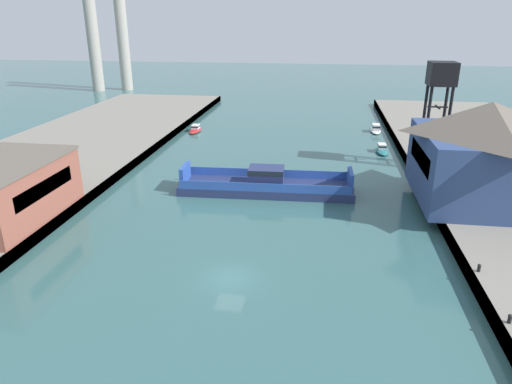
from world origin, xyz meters
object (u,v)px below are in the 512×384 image
Objects in this scene: smokestack_distant_a at (93,37)px; smokestack_distant_b at (121,18)px; moored_boat_mid_left at (376,129)px; crane_tower at (441,82)px; chain_ferry at (266,185)px; moored_boat_near_left at (195,129)px; warehouse_shed at (485,152)px; moored_boat_near_right at (382,149)px.

smokestack_distant_b is at bearing 23.01° from smokestack_distant_a.
smokestack_distant_b is (7.85, 3.33, 5.13)m from smokestack_distant_a.
smokestack_distant_a is at bearing 151.26° from moored_boat_mid_left.
smokestack_distant_a is at bearing 142.27° from crane_tower.
chain_ferry reaches higher than moored_boat_near_left.
moored_boat_mid_left is 0.46× the size of crane_tower.
warehouse_shed is (7.97, -38.73, 6.37)m from moored_boat_mid_left.
moored_boat_mid_left is (17.42, 36.85, -0.45)m from chain_ferry.
chain_ferry is at bearing -52.36° from smokestack_distant_a.
moored_boat_mid_left is 26.22m from crane_tower.
moored_boat_near_left is 1.04× the size of moored_boat_near_right.
smokestack_distant_b reaches higher than moored_boat_near_left.
moored_boat_mid_left is at bearing 64.70° from chain_ferry.
moored_boat_near_left is 36.57m from moored_boat_near_right.
crane_tower is (5.94, -22.48, 12.12)m from moored_boat_mid_left.
crane_tower is (6.34, -7.23, 12.19)m from moored_boat_near_right.
chain_ferry is at bearing -60.26° from moored_boat_near_left.
crane_tower is at bearing 97.11° from warehouse_shed.
moored_boat_near_right is at bearing -91.49° from moored_boat_mid_left.
smokestack_distant_b is at bearing 122.90° from chain_ferry.
warehouse_shed is at bearing -70.39° from moored_boat_near_right.
chain_ferry is 3.42× the size of moored_boat_mid_left.
moored_boat_near_right is 0.34× the size of warehouse_shed.
chain_ferry is 102.63m from smokestack_distant_a.
moored_boat_mid_left is (0.40, 15.26, 0.07)m from moored_boat_near_right.
warehouse_shed is 17.35m from crane_tower.
moored_boat_near_right is 15.52m from crane_tower.
moored_boat_mid_left is (35.54, 5.13, 0.09)m from moored_boat_near_left.
moored_boat_near_left is at bearing -47.97° from smokestack_distant_a.
chain_ferry is at bearing -148.41° from crane_tower.
moored_boat_mid_left reaches higher than moored_boat_near_left.
chain_ferry is 1.58× the size of crane_tower.
moored_boat_near_right is at bearing 131.24° from crane_tower.
chain_ferry is 27.50m from moored_boat_near_right.
warehouse_shed is 1.10× the size of crane_tower.
warehouse_shed is (43.51, -33.60, 6.46)m from moored_boat_near_left.
chain_ferry is 101.72m from smokestack_distant_b.
moored_boat_near_right is at bearing -36.66° from smokestack_distant_a.
chain_ferry is 26.14m from warehouse_shed.
chain_ferry is at bearing 175.75° from warehouse_shed.
moored_boat_mid_left reaches higher than moored_boat_near_right.
smokestack_distant_a is at bearing 143.34° from moored_boat_near_right.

